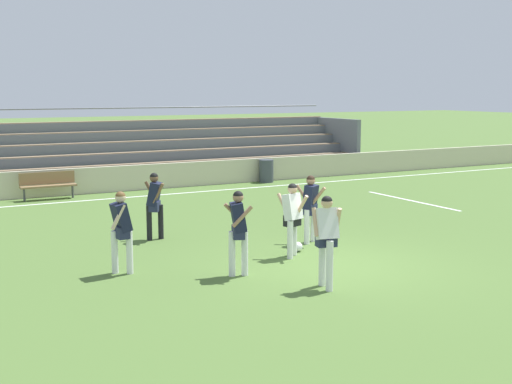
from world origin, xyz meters
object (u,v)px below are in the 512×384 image
at_px(player_white_dropping_back, 292,214).
at_px(bench_far_left, 48,183).
at_px(player_dark_challenging, 310,203).
at_px(player_dark_pressing_high, 155,200).
at_px(trash_bin, 266,171).
at_px(player_dark_overlapping, 238,226).
at_px(bleacher_stand, 170,149).
at_px(player_dark_on_ball, 121,225).
at_px(soccer_ball, 298,247).
at_px(player_white_wide_right, 326,233).

bearing_deg(player_white_dropping_back, bench_far_left, 106.18).
xyz_separation_m(player_dark_challenging, player_dark_pressing_high, (-3.12, 2.06, 0.01)).
bearing_deg(player_white_dropping_back, trash_bin, 63.42).
xyz_separation_m(player_dark_challenging, player_dark_overlapping, (-2.80, -1.76, 0.05)).
bearing_deg(player_dark_challenging, player_dark_pressing_high, 146.49).
bearing_deg(bleacher_stand, player_dark_on_ball, -114.94).
bearing_deg(player_dark_challenging, player_dark_on_ball, -173.69).
xyz_separation_m(trash_bin, player_dark_challenging, (-4.26, -9.73, 0.51)).
bearing_deg(soccer_ball, player_dark_challenging, 40.51).
xyz_separation_m(player_white_dropping_back, player_white_wide_right, (-0.69, -2.30, 0.07)).
relative_size(player_dark_challenging, player_dark_overlapping, 0.96).
bearing_deg(player_dark_pressing_high, bench_far_left, 97.79).
bearing_deg(trash_bin, player_dark_pressing_high, -133.91).
height_order(trash_bin, player_dark_challenging, player_dark_challenging).
bearing_deg(bleacher_stand, bench_far_left, -151.23).
relative_size(player_white_dropping_back, player_dark_on_ball, 0.98).
bearing_deg(player_white_wide_right, bleacher_stand, 78.85).
distance_m(player_dark_challenging, player_dark_overlapping, 3.31).
height_order(bench_far_left, soccer_ball, bench_far_left).
relative_size(player_dark_overlapping, player_white_wide_right, 0.98).
height_order(player_dark_on_ball, soccer_ball, player_dark_on_ball).
distance_m(player_dark_challenging, soccer_ball, 1.28).
relative_size(player_white_dropping_back, soccer_ball, 7.32).
bearing_deg(trash_bin, player_white_wide_right, -114.93).
bearing_deg(bench_far_left, player_dark_on_ball, -93.40).
distance_m(player_dark_challenging, player_dark_pressing_high, 3.74).
relative_size(bench_far_left, player_dark_on_ball, 1.10).
bearing_deg(player_dark_pressing_high, player_white_dropping_back, -56.26).
xyz_separation_m(bleacher_stand, bench_far_left, (-5.47, -3.01, -0.69)).
bearing_deg(player_dark_challenging, player_dark_overlapping, -147.81).
distance_m(trash_bin, player_dark_challenging, 10.63).
distance_m(trash_bin, player_white_wide_right, 14.34).
height_order(player_dark_pressing_high, soccer_ball, player_dark_pressing_high).
distance_m(player_dark_overlapping, player_dark_pressing_high, 3.84).
xyz_separation_m(bench_far_left, player_dark_on_ball, (-0.60, -10.05, 0.43)).
distance_m(player_dark_pressing_high, soccer_ball, 3.69).
relative_size(player_white_wide_right, soccer_ball, 7.77).
bearing_deg(player_dark_pressing_high, trash_bin, 46.09).
relative_size(player_dark_challenging, soccer_ball, 7.30).
bearing_deg(bench_far_left, trash_bin, 1.34).
bearing_deg(bleacher_stand, player_dark_pressing_high, -113.04).
height_order(bench_far_left, player_dark_pressing_high, player_dark_pressing_high).
xyz_separation_m(player_dark_overlapping, player_dark_pressing_high, (-0.32, 3.83, -0.03)).
height_order(bleacher_stand, player_white_dropping_back, bleacher_stand).
height_order(bench_far_left, player_white_wide_right, player_white_wide_right).
xyz_separation_m(bench_far_left, player_dark_challenging, (4.14, -9.53, 0.40)).
bearing_deg(player_white_wide_right, player_white_dropping_back, 73.37).
bearing_deg(player_dark_challenging, bleacher_stand, 83.92).
xyz_separation_m(player_white_dropping_back, soccer_ball, (0.36, 0.34, -0.84)).
xyz_separation_m(bleacher_stand, soccer_ball, (-2.07, -13.16, -1.12)).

